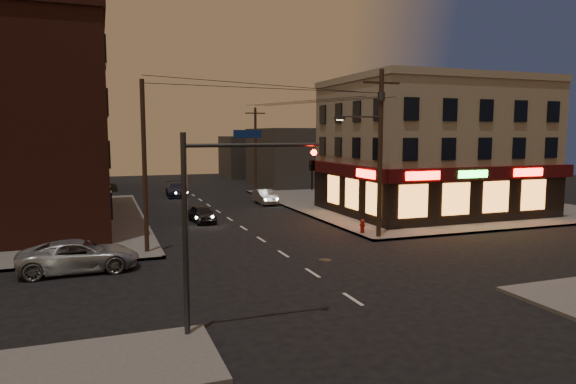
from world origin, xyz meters
name	(u,v)px	position (x,y,z in m)	size (l,w,h in m)	color
ground	(313,273)	(0.00, 0.00, 0.00)	(120.00, 120.00, 0.00)	black
sidewalk_ne	(412,202)	(18.00, 19.00, 0.07)	(24.00, 28.00, 0.15)	#514F4C
pizza_building	(432,147)	(15.93, 13.43, 5.35)	(15.85, 12.85, 10.50)	gray
brick_apartment	(14,130)	(-14.50, 19.00, 6.65)	(12.00, 20.00, 13.00)	#482017
bg_building_ne_a	(298,157)	(14.00, 38.00, 3.50)	(10.00, 12.00, 7.00)	#3F3D3A
bg_building_nw	(62,155)	(-13.00, 42.00, 4.00)	(9.00, 10.00, 8.00)	#3F3D3A
bg_building_ne_b	(251,157)	(12.00, 52.00, 3.00)	(8.00, 8.00, 6.00)	#3F3D3A
utility_pole_main	(379,144)	(6.68, 5.80, 5.76)	(4.20, 0.44, 10.00)	#382619
utility_pole_far	(256,150)	(6.80, 32.00, 4.65)	(0.26, 0.26, 9.00)	#382619
utility_pole_west	(145,167)	(-6.80, 6.50, 4.65)	(0.24, 0.24, 9.00)	#382619
traffic_signal	(218,205)	(-5.57, -5.60, 4.16)	(4.49, 0.32, 6.47)	#333538
suv_cross	(79,256)	(-10.04, 4.00, 0.74)	(2.44, 5.29, 1.47)	gray
sedan_near	(202,214)	(-2.22, 15.29, 0.61)	(1.45, 3.59, 1.22)	black
sedan_mid	(265,197)	(5.00, 23.10, 0.66)	(1.40, 4.02, 1.32)	gray
sedan_far	(176,190)	(-1.78, 31.41, 0.72)	(2.01, 4.94, 1.43)	#1C2138
fire_hydrant	(362,225)	(6.40, 7.11, 0.62)	(0.39, 0.39, 0.86)	#9D160E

